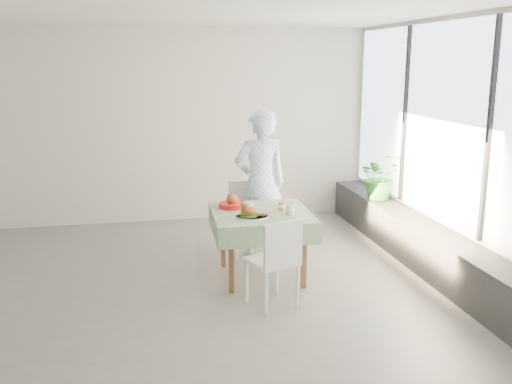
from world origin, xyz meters
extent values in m
plane|color=#615F5C|center=(0.00, 0.00, 0.00)|extent=(6.00, 6.00, 0.00)
plane|color=white|center=(0.00, 0.00, 2.80)|extent=(6.00, 6.00, 0.00)
cube|color=beige|center=(0.00, 2.50, 1.40)|extent=(6.00, 0.02, 2.80)
cube|color=beige|center=(0.00, -2.50, 1.40)|extent=(6.00, 0.02, 2.80)
cube|color=beige|center=(3.00, 0.00, 1.40)|extent=(0.02, 5.00, 2.80)
cube|color=#D1E0F9|center=(2.97, 0.00, 1.65)|extent=(0.01, 4.80, 2.18)
cube|color=black|center=(2.80, 0.00, 0.25)|extent=(0.40, 4.80, 0.50)
cube|color=brown|center=(0.90, -0.04, 0.71)|extent=(0.93, 0.93, 0.04)
cube|color=silver|center=(0.90, -0.04, 0.74)|extent=(1.07, 1.07, 0.01)
cube|color=white|center=(0.90, 0.73, 0.45)|extent=(0.42, 0.42, 0.04)
cube|color=white|center=(0.90, 0.92, 0.68)|extent=(0.42, 0.04, 0.42)
cube|color=white|center=(0.85, -0.76, 0.44)|extent=(0.53, 0.53, 0.04)
cube|color=white|center=(0.91, -0.94, 0.67)|extent=(0.40, 0.18, 0.41)
imported|color=#8FBAE6|center=(1.04, 0.72, 0.89)|extent=(0.69, 0.50, 1.78)
cylinder|color=white|center=(0.75, -0.25, 0.75)|extent=(0.35, 0.35, 0.02)
cylinder|color=#1E4D13|center=(0.71, -0.25, 0.77)|extent=(0.19, 0.19, 0.02)
ellipsoid|color=#9F5726|center=(0.71, -0.25, 0.82)|extent=(0.16, 0.15, 0.12)
ellipsoid|color=white|center=(0.71, -0.25, 0.88)|extent=(0.12, 0.11, 0.08)
cylinder|color=#A81910|center=(0.86, -0.26, 0.78)|extent=(0.06, 0.06, 0.03)
cylinder|color=white|center=(1.13, -0.01, 0.80)|extent=(0.08, 0.08, 0.12)
cylinder|color=orange|center=(1.13, -0.01, 0.79)|extent=(0.07, 0.07, 0.09)
cylinder|color=white|center=(1.13, -0.01, 0.86)|extent=(0.09, 0.09, 0.01)
cylinder|color=yellow|center=(1.14, -0.01, 0.90)|extent=(0.01, 0.03, 0.16)
cylinder|color=white|center=(1.17, -0.20, 0.81)|extent=(0.09, 0.09, 0.13)
cylinder|color=#F5F1CD|center=(1.17, -0.20, 0.79)|extent=(0.08, 0.08, 0.10)
cylinder|color=white|center=(1.17, -0.20, 0.88)|extent=(0.10, 0.10, 0.01)
cylinder|color=yellow|center=(1.18, -0.20, 0.93)|extent=(0.01, 0.03, 0.19)
cylinder|color=red|center=(0.62, 0.22, 0.77)|extent=(0.31, 0.31, 0.05)
cylinder|color=white|center=(0.62, 0.22, 0.78)|extent=(0.26, 0.26, 0.02)
ellipsoid|color=#9F5726|center=(0.62, 0.22, 0.83)|extent=(0.14, 0.13, 0.12)
imported|color=#296E24|center=(2.77, 1.17, 0.82)|extent=(0.65, 0.58, 0.63)
camera|label=1|loc=(-0.34, -5.81, 2.32)|focal=40.00mm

